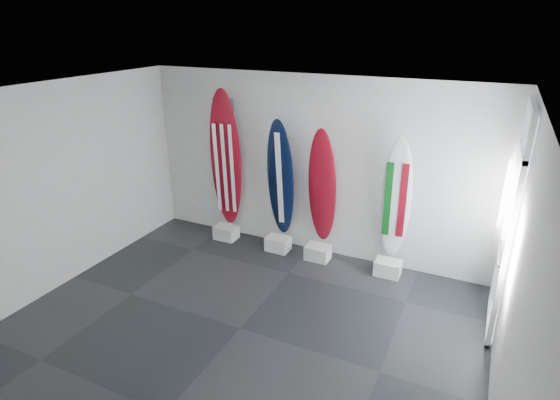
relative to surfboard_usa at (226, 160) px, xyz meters
The scene contains 16 objects.
floor 3.13m from the surfboard_usa, 55.75° to the right, with size 6.00×6.00×0.00m, color black.
ceiling 3.15m from the surfboard_usa, 55.75° to the right, with size 6.00×6.00×0.00m, color white.
wall_back 1.57m from the surfboard_usa, ahead, with size 6.00×6.00×0.00m, color silver.
wall_front 5.03m from the surfboard_usa, 72.01° to the right, with size 6.00×6.00×0.00m, color silver.
wall_left 2.70m from the surfboard_usa, 122.42° to the right, with size 5.00×5.00×0.00m, color silver.
wall_right 5.09m from the surfboard_usa, 26.60° to the right, with size 5.00×5.00×0.00m, color silver.
display_block_usa 1.37m from the surfboard_usa, 90.00° to the right, with size 0.40×0.30×0.24m, color silver.
surfboard_usa is the anchor object (origin of this frame).
display_block_navy 1.73m from the surfboard_usa, ahead, with size 0.40×0.30×0.24m, color silver.
surfboard_navy 1.08m from the surfboard_usa, ahead, with size 0.48×0.08×2.10m, color black.
display_block_swiss 2.27m from the surfboard_usa, ahead, with size 0.40×0.30×0.24m, color silver.
surfboard_swiss 1.82m from the surfboard_usa, ahead, with size 0.46×0.08×2.05m, color maroon.
display_block_italy 3.28m from the surfboard_usa, ahead, with size 0.40×0.30×0.24m, color silver.
surfboard_italy 3.00m from the surfboard_usa, ahead, with size 0.45×0.08×2.01m, color white.
wall_outlet 1.46m from the surfboard_usa, 167.44° to the left, with size 0.09×0.02×0.13m, color silver.
glass_door 4.58m from the surfboard_usa, ahead, with size 0.12×1.16×2.85m, color white, non-canonical shape.
Camera 1 is at (2.58, -4.22, 3.78)m, focal length 29.18 mm.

